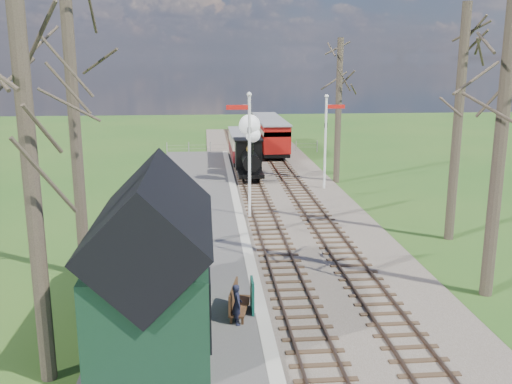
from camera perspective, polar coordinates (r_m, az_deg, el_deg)
distant_hills at (r=79.35m, az=-1.83°, el=-4.36°), size 114.40×48.00×22.02m
ballast_bed at (r=34.29m, az=1.91°, el=0.22°), size 8.00×60.00×0.10m
track_near at (r=34.14m, az=-0.26°, el=0.26°), size 1.60×60.00×0.15m
track_far at (r=34.46m, az=4.05°, el=0.34°), size 1.60×60.00×0.15m
platform at (r=26.30m, az=-6.41°, el=-3.80°), size 5.00×44.00×0.20m
coping_strip at (r=26.34m, az=-1.39°, el=-3.68°), size 0.40×44.00×0.21m
station_shed at (r=16.19m, az=-10.15°, el=-6.83°), size 3.25×6.30×4.78m
semaphore_near at (r=27.54m, az=-0.81°, el=4.58°), size 1.22×0.24×6.22m
semaphore_far at (r=34.21m, az=7.09°, el=5.72°), size 1.22×0.24×5.72m
bare_trees at (r=21.80m, az=5.92°, el=6.43°), size 15.51×22.39×12.00m
fence_line at (r=47.80m, az=-1.32°, el=4.54°), size 12.60×0.08×1.00m
locomotive at (r=36.65m, az=-0.67°, el=4.12°), size 1.69×3.95×4.23m
coach at (r=42.71m, az=-1.28°, el=4.71°), size 1.97×6.77×2.08m
red_carriage_a at (r=45.63m, az=1.76°, el=5.43°), size 2.19×5.43×2.31m
red_carriage_b at (r=51.05m, az=1.02°, el=6.27°), size 2.19×5.43×2.31m
sign_board at (r=17.62m, az=-0.35°, el=-10.32°), size 0.10×0.71×1.04m
bench at (r=17.53m, az=-1.97°, el=-10.83°), size 0.76×1.63×0.90m
person at (r=16.84m, az=-1.92°, el=-11.16°), size 0.36×0.49×1.22m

